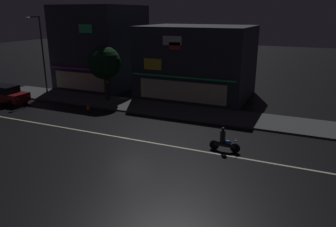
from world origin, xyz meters
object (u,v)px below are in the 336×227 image
at_px(streetlamp_west, 41,49).
at_px(parked_car_near_kerb, 5,94).
at_px(motorcycle_lead, 224,141).
at_px(traffic_cone, 88,106).
at_px(pedestrian_on_sidewalk, 108,91).

bearing_deg(streetlamp_west, parked_car_near_kerb, -97.02).
distance_m(motorcycle_lead, traffic_cone, 13.87).
bearing_deg(parked_car_near_kerb, motorcycle_lead, 173.00).
xyz_separation_m(pedestrian_on_sidewalk, traffic_cone, (-0.11, -3.00, -0.70)).
distance_m(streetlamp_west, motorcycle_lead, 22.43).
bearing_deg(motorcycle_lead, parked_car_near_kerb, 168.32).
bearing_deg(traffic_cone, motorcycle_lead, -17.19).
bearing_deg(streetlamp_west, pedestrian_on_sidewalk, 0.12).
height_order(streetlamp_west, traffic_cone, streetlamp_west).
bearing_deg(motorcycle_lead, pedestrian_on_sidewalk, 146.93).
relative_size(streetlamp_west, parked_car_near_kerb, 1.78).
height_order(motorcycle_lead, traffic_cone, motorcycle_lead).
distance_m(pedestrian_on_sidewalk, parked_car_near_kerb, 9.44).
height_order(pedestrian_on_sidewalk, parked_car_near_kerb, pedestrian_on_sidewalk).
distance_m(streetlamp_west, parked_car_near_kerb, 5.85).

